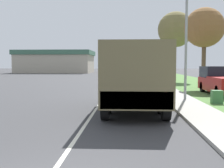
# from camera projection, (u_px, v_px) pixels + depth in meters

# --- Properties ---
(ground_plane) EXTENTS (180.00, 180.00, 0.00)m
(ground_plane) POSITION_uv_depth(u_px,v_px,m) (117.00, 77.00, 44.14)
(ground_plane) COLOR #38383A
(lane_centre_stripe) EXTENTS (0.12, 120.00, 0.00)m
(lane_centre_stripe) POSITION_uv_depth(u_px,v_px,m) (117.00, 77.00, 44.14)
(lane_centre_stripe) COLOR silver
(lane_centre_stripe) RESTS_ON ground
(sidewalk_right) EXTENTS (1.80, 120.00, 0.12)m
(sidewalk_right) POSITION_uv_depth(u_px,v_px,m) (146.00, 77.00, 43.90)
(sidewalk_right) COLOR #9E9B93
(sidewalk_right) RESTS_ON ground
(grass_strip_right) EXTENTS (7.00, 120.00, 0.02)m
(grass_strip_right) POSITION_uv_depth(u_px,v_px,m) (174.00, 78.00, 43.68)
(grass_strip_right) COLOR #4C7538
(grass_strip_right) RESTS_ON ground
(military_truck) EXTENTS (2.56, 6.62, 2.91)m
(military_truck) POSITION_uv_depth(u_px,v_px,m) (134.00, 74.00, 12.44)
(military_truck) COLOR #606647
(military_truck) RESTS_ON ground
(car_nearest_ahead) EXTENTS (1.81, 3.96, 1.48)m
(car_nearest_ahead) POSITION_uv_depth(u_px,v_px,m) (127.00, 80.00, 24.96)
(car_nearest_ahead) COLOR silver
(car_nearest_ahead) RESTS_ON ground
(car_second_ahead) EXTENTS (1.95, 4.82, 1.54)m
(car_second_ahead) POSITION_uv_depth(u_px,v_px,m) (128.00, 74.00, 39.67)
(car_second_ahead) COLOR #B7BABF
(car_second_ahead) RESTS_ON ground
(pickup_truck) EXTENTS (2.01, 5.47, 1.92)m
(pickup_truck) POSITION_uv_depth(u_px,v_px,m) (221.00, 81.00, 19.48)
(pickup_truck) COLOR maroon
(pickup_truck) RESTS_ON grass_strip_right
(lamp_post) EXTENTS (1.69, 0.24, 7.08)m
(lamp_post) POSITION_uv_depth(u_px,v_px,m) (183.00, 24.00, 15.65)
(lamp_post) COLOR gray
(lamp_post) RESTS_ON sidewalk_right
(tree_mid_right) EXTENTS (3.35, 3.35, 6.84)m
(tree_mid_right) POSITION_uv_depth(u_px,v_px,m) (204.00, 28.00, 23.68)
(tree_mid_right) COLOR brown
(tree_mid_right) RESTS_ON grass_strip_right
(tree_far_right) EXTENTS (4.25, 4.25, 8.36)m
(tree_far_right) POSITION_uv_depth(u_px,v_px,m) (175.00, 30.00, 33.68)
(tree_far_right) COLOR brown
(tree_far_right) RESTS_ON grass_strip_right
(utility_box) EXTENTS (0.55, 0.45, 0.70)m
(utility_box) POSITION_uv_depth(u_px,v_px,m) (217.00, 97.00, 14.82)
(utility_box) COLOR #3D7042
(utility_box) RESTS_ON grass_strip_right
(building_distant) EXTENTS (17.95, 12.69, 5.34)m
(building_distant) POSITION_uv_depth(u_px,v_px,m) (56.00, 62.00, 68.72)
(building_distant) COLOR #B2A893
(building_distant) RESTS_ON ground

